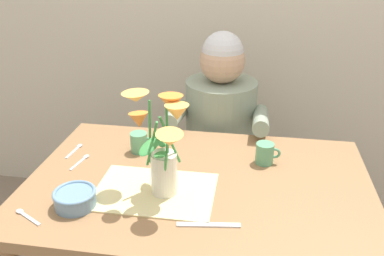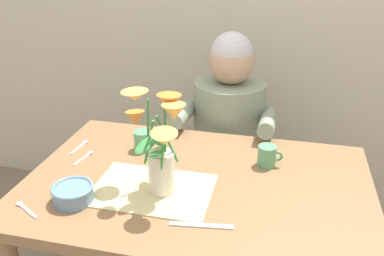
{
  "view_description": "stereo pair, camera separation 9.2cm",
  "coord_description": "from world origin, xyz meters",
  "px_view_note": "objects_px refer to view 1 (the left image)",
  "views": [
    {
      "loc": [
        0.17,
        -1.21,
        1.52
      ],
      "look_at": [
        -0.03,
        0.05,
        0.92
      ],
      "focal_mm": 38.32,
      "sensor_mm": 36.0,
      "label": 1
    },
    {
      "loc": [
        0.26,
        -1.19,
        1.52
      ],
      "look_at": [
        -0.03,
        0.05,
        0.92
      ],
      "focal_mm": 38.32,
      "sensor_mm": 36.0,
      "label": 2
    }
  ],
  "objects_px": {
    "seated_person": "(220,146)",
    "tea_cup": "(265,153)",
    "dinner_knife": "(209,225)",
    "flower_vase": "(162,142)",
    "ceramic_bowl": "(75,198)",
    "ceramic_mug": "(139,142)"
  },
  "relations": [
    {
      "from": "seated_person",
      "to": "flower_vase",
      "type": "relative_size",
      "value": 3.41
    },
    {
      "from": "flower_vase",
      "to": "tea_cup",
      "type": "height_order",
      "value": "flower_vase"
    },
    {
      "from": "ceramic_mug",
      "to": "flower_vase",
      "type": "bearing_deg",
      "value": -59.71
    },
    {
      "from": "seated_person",
      "to": "tea_cup",
      "type": "xyz_separation_m",
      "value": [
        0.21,
        -0.45,
        0.22
      ]
    },
    {
      "from": "seated_person",
      "to": "tea_cup",
      "type": "height_order",
      "value": "seated_person"
    },
    {
      "from": "seated_person",
      "to": "tea_cup",
      "type": "relative_size",
      "value": 12.2
    },
    {
      "from": "flower_vase",
      "to": "ceramic_mug",
      "type": "relative_size",
      "value": 3.58
    },
    {
      "from": "seated_person",
      "to": "ceramic_bowl",
      "type": "height_order",
      "value": "seated_person"
    },
    {
      "from": "ceramic_bowl",
      "to": "tea_cup",
      "type": "height_order",
      "value": "tea_cup"
    },
    {
      "from": "seated_person",
      "to": "ceramic_mug",
      "type": "bearing_deg",
      "value": -118.28
    },
    {
      "from": "ceramic_mug",
      "to": "tea_cup",
      "type": "bearing_deg",
      "value": -1.41
    },
    {
      "from": "ceramic_bowl",
      "to": "ceramic_mug",
      "type": "relative_size",
      "value": 1.46
    },
    {
      "from": "ceramic_bowl",
      "to": "dinner_knife",
      "type": "height_order",
      "value": "ceramic_bowl"
    },
    {
      "from": "flower_vase",
      "to": "dinner_knife",
      "type": "height_order",
      "value": "flower_vase"
    },
    {
      "from": "seated_person",
      "to": "ceramic_mug",
      "type": "relative_size",
      "value": 12.2
    },
    {
      "from": "seated_person",
      "to": "ceramic_bowl",
      "type": "bearing_deg",
      "value": -110.52
    },
    {
      "from": "dinner_knife",
      "to": "tea_cup",
      "type": "distance_m",
      "value": 0.44
    },
    {
      "from": "dinner_knife",
      "to": "ceramic_mug",
      "type": "bearing_deg",
      "value": 120.7
    },
    {
      "from": "dinner_knife",
      "to": "flower_vase",
      "type": "bearing_deg",
      "value": 132.03
    },
    {
      "from": "dinner_knife",
      "to": "ceramic_mug",
      "type": "height_order",
      "value": "ceramic_mug"
    },
    {
      "from": "ceramic_bowl",
      "to": "flower_vase",
      "type": "bearing_deg",
      "value": 23.51
    },
    {
      "from": "flower_vase",
      "to": "ceramic_bowl",
      "type": "height_order",
      "value": "flower_vase"
    }
  ]
}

